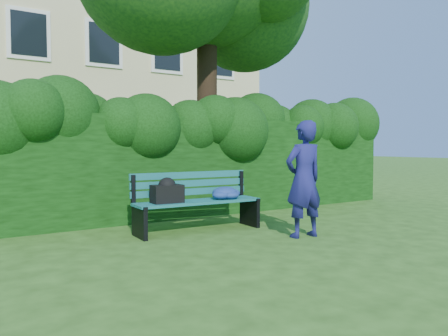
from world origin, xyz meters
TOP-DOWN VIEW (x-y plane):
  - ground at (0.00, 0.00)m, footprint 80.00×80.00m
  - apartment_building at (-0.00, 13.99)m, footprint 16.00×8.08m
  - hedge at (0.00, 2.20)m, footprint 10.00×1.00m
  - park_bench at (-0.43, 0.68)m, footprint 1.98×0.65m
  - man_reading at (0.61, -0.53)m, footprint 0.63×0.44m

SIDE VIEW (x-z plane):
  - ground at x=0.00m, z-range 0.00..0.00m
  - park_bench at x=-0.43m, z-range 0.06..0.95m
  - man_reading at x=0.61m, z-range 0.00..1.65m
  - hedge at x=0.00m, z-range 0.00..1.80m
  - apartment_building at x=0.00m, z-range 0.00..12.00m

